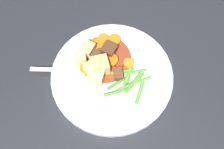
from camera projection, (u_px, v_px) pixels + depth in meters
The scene contains 30 objects.
ground_plane at pixel (112, 77), 0.62m from camera, with size 3.00×3.00×0.00m, color #26282D.
dinner_plate at pixel (112, 76), 0.61m from camera, with size 0.29×0.29×0.02m, color white.
stew_sauce at pixel (105, 59), 0.62m from camera, with size 0.13×0.13×0.00m, color #93381E.
carrot_slice_0 at pixel (98, 61), 0.62m from camera, with size 0.03×0.03×0.01m, color orange.
carrot_slice_1 at pixel (114, 40), 0.64m from camera, with size 0.03×0.03×0.01m, color orange.
carrot_slice_2 at pixel (103, 39), 0.64m from camera, with size 0.03×0.03×0.01m, color orange.
carrot_slice_3 at pixel (86, 68), 0.61m from camera, with size 0.03×0.03×0.01m, color orange.
carrot_slice_4 at pixel (98, 44), 0.64m from camera, with size 0.04×0.04×0.01m, color orange.
carrot_slice_5 at pixel (128, 63), 0.61m from camera, with size 0.02×0.02×0.01m, color orange.
carrot_slice_6 at pixel (111, 61), 0.61m from camera, with size 0.03×0.03×0.01m, color orange.
potato_chunk_0 at pixel (92, 69), 0.59m from camera, with size 0.03×0.03×0.03m, color #EAD68C.
potato_chunk_1 at pixel (80, 58), 0.61m from camera, with size 0.03×0.03×0.03m, color #EAD68C.
potato_chunk_2 at pixel (100, 66), 0.59m from camera, with size 0.04×0.04×0.04m, color #DBBC6B.
potato_chunk_3 at pixel (88, 50), 0.62m from camera, with size 0.03×0.03×0.03m, color #E5CC7A.
potato_chunk_4 at pixel (96, 75), 0.59m from camera, with size 0.04×0.04×0.03m, color #EAD68C.
meat_chunk_0 at pixel (95, 54), 0.62m from camera, with size 0.02×0.03×0.02m, color #56331E.
meat_chunk_1 at pixel (109, 50), 0.62m from camera, with size 0.03×0.03×0.03m, color #56331E.
meat_chunk_2 at pixel (118, 74), 0.60m from camera, with size 0.02×0.03×0.02m, color brown.
green_bean_0 at pixel (134, 84), 0.59m from camera, with size 0.01×0.01×0.08m, color #66AD42.
green_bean_1 at pixel (117, 92), 0.58m from camera, with size 0.01×0.01×0.06m, color #4C8E33.
green_bean_2 at pixel (122, 71), 0.60m from camera, with size 0.01×0.01×0.06m, color #4C8E33.
green_bean_3 at pixel (118, 83), 0.59m from camera, with size 0.01×0.01×0.06m, color #4C8E33.
green_bean_4 at pixel (135, 83), 0.59m from camera, with size 0.01×0.01×0.06m, color #599E38.
green_bean_5 at pixel (134, 72), 0.61m from camera, with size 0.01×0.01×0.06m, color #599E38.
green_bean_6 at pixel (129, 73), 0.60m from camera, with size 0.01×0.01×0.05m, color #66AD42.
green_bean_7 at pixel (127, 78), 0.60m from camera, with size 0.01×0.01×0.07m, color #66AD42.
green_bean_8 at pixel (140, 93), 0.58m from camera, with size 0.01×0.01×0.06m, color #66AD42.
green_bean_9 at pixel (130, 84), 0.59m from camera, with size 0.01×0.01×0.05m, color #599E38.
green_bean_10 at pixel (133, 82), 0.59m from camera, with size 0.01×0.01×0.05m, color #599E38.
fork at pixel (70, 70), 0.61m from camera, with size 0.11×0.15×0.00m.
Camera 1 is at (-0.22, 0.14, 0.56)m, focal length 41.66 mm.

